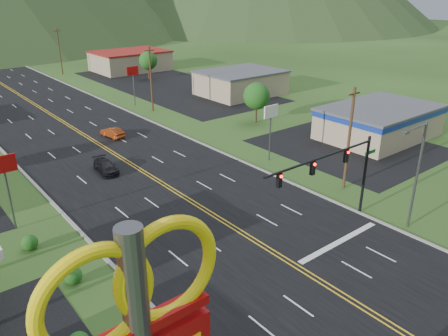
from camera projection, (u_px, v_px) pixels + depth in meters
traffic_signal at (337, 167)px, 34.17m from camera, size 13.10×0.43×7.00m
streetlight_east at (416, 169)px, 34.07m from camera, size 3.28×0.25×9.00m
building_east_near at (379, 120)px, 56.87m from camera, size 15.40×10.40×4.10m
building_east_mid at (241, 83)px, 79.64m from camera, size 14.40×11.40×4.30m
building_east_far at (130, 61)px, 102.45m from camera, size 16.40×12.40×4.50m
pole_sign_west_a at (4, 172)px, 33.94m from camera, size 2.00×0.18×6.40m
pole_sign_east_a at (271, 117)px, 48.12m from camera, size 2.00×0.18×6.40m
pole_sign_east_b at (133, 75)px, 71.13m from camera, size 2.00×0.18×6.40m
tree_east_a at (257, 96)px, 62.40m from camera, size 3.84×3.84×5.82m
tree_east_b at (148, 61)px, 92.04m from camera, size 3.84×3.84×5.82m
utility_pole_a at (349, 138)px, 41.19m from camera, size 1.60×0.28×10.00m
utility_pole_b at (151, 79)px, 67.79m from camera, size 1.60×0.28×10.00m
utility_pole_c at (60, 51)px, 96.55m from camera, size 1.60×0.28×10.00m
utility_pole_d at (10, 36)px, 125.31m from camera, size 1.60×0.28×10.00m
car_dark_mid at (106, 167)px, 46.49m from camera, size 2.13×4.42×1.24m
car_red_far at (112, 133)px, 57.25m from camera, size 1.92×4.03×1.27m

